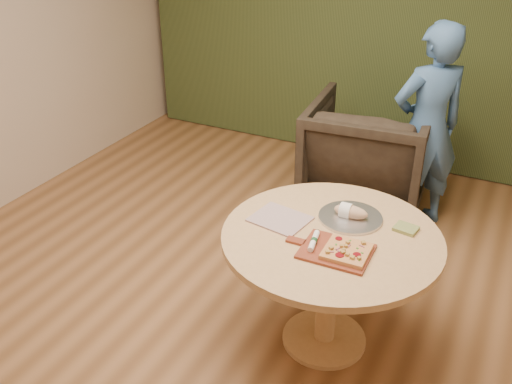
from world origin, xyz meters
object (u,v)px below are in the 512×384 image
object	(u,v)px
flatbread_pizza	(347,251)
armchair	(368,148)
bread_roll	(349,211)
person_standing	(427,129)
serving_tray	(350,217)
pizza_paddle	(334,251)
cutlery_roll	(314,241)
pedestal_table	(330,256)

from	to	relation	value
flatbread_pizza	armchair	size ratio (longest dim) A/B	0.23
bread_roll	person_standing	size ratio (longest dim) A/B	0.12
serving_tray	person_standing	xyz separation A→B (m)	(0.12, 1.41, 0.03)
flatbread_pizza	bread_roll	size ratio (longest dim) A/B	1.16
bread_roll	person_standing	xyz separation A→B (m)	(0.13, 1.41, -0.00)
serving_tray	person_standing	distance (m)	1.41
pizza_paddle	serving_tray	distance (m)	0.35
armchair	person_standing	distance (m)	0.56
bread_roll	serving_tray	bearing A→B (deg)	0.00
pizza_paddle	person_standing	xyz separation A→B (m)	(0.09, 1.76, 0.03)
serving_tray	armchair	distance (m)	1.60
flatbread_pizza	pizza_paddle	bearing A→B (deg)	177.28
flatbread_pizza	cutlery_roll	size ratio (longest dim) A/B	1.13
person_standing	serving_tray	bearing A→B (deg)	44.17
serving_tray	bread_roll	distance (m)	0.04
pedestal_table	cutlery_roll	xyz separation A→B (m)	(-0.05, -0.14, 0.17)
pizza_paddle	person_standing	distance (m)	1.76
pedestal_table	bread_roll	bearing A→B (deg)	82.13
cutlery_roll	pedestal_table	bearing A→B (deg)	61.59
pedestal_table	flatbread_pizza	size ratio (longest dim) A/B	5.28
pizza_paddle	person_standing	size ratio (longest dim) A/B	0.28
pizza_paddle	armchair	distance (m)	1.94
pizza_paddle	armchair	xyz separation A→B (m)	(-0.36, 1.89, -0.27)
serving_tray	armchair	world-z (taller)	armchair
cutlery_roll	armchair	xyz separation A→B (m)	(-0.25, 1.88, -0.29)
bread_roll	person_standing	distance (m)	1.41
bread_roll	flatbread_pizza	bearing A→B (deg)	-73.55
cutlery_roll	serving_tray	world-z (taller)	cutlery_roll
person_standing	cutlery_roll	bearing A→B (deg)	42.37
person_standing	pedestal_table	bearing A→B (deg)	43.48
pedestal_table	serving_tray	world-z (taller)	serving_tray
pizza_paddle	cutlery_roll	world-z (taller)	cutlery_roll
pedestal_table	bread_roll	xyz separation A→B (m)	(0.03, 0.20, 0.18)
pizza_paddle	bread_roll	distance (m)	0.35
pedestal_table	pizza_paddle	distance (m)	0.22
pedestal_table	cutlery_roll	bearing A→B (deg)	-108.68
pizza_paddle	serving_tray	xyz separation A→B (m)	(-0.03, 0.35, -0.00)
pizza_paddle	bread_roll	world-z (taller)	bread_roll
cutlery_roll	person_standing	size ratio (longest dim) A/B	0.13
cutlery_roll	serving_tray	distance (m)	0.35
bread_roll	person_standing	world-z (taller)	person_standing
pedestal_table	armchair	xyz separation A→B (m)	(-0.30, 1.74, -0.12)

